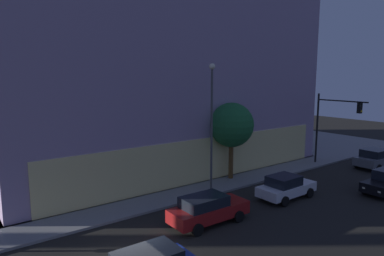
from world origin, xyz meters
TOP-DOWN VIEW (x-y plane):
  - sidewalk_corner at (0.00, 35.09)m, footprint 80.00×60.00m
  - modern_building at (10.74, 19.46)m, footprint 28.98×23.54m
  - traffic_light_far_corner at (22.87, 4.70)m, footprint 0.54×4.92m
  - street_lamp_sidewalk at (9.61, 5.91)m, footprint 0.44×0.44m
  - sidewalk_tree at (12.77, 7.21)m, footprint 3.56×3.56m
  - car_red at (5.93, 1.81)m, footprint 4.80×2.08m
  - car_white at (12.84, 1.78)m, footprint 4.41×2.09m
  - car_grey at (25.99, 1.95)m, footprint 4.52×2.34m

SIDE VIEW (x-z plane):
  - sidewalk_corner at x=0.00m, z-range 0.00..0.15m
  - car_white at x=12.84m, z-range 0.01..1.64m
  - car_red at x=5.93m, z-range 0.03..1.70m
  - car_grey at x=25.99m, z-range 0.02..1.79m
  - sidewalk_tree at x=12.77m, z-range 1.42..7.57m
  - traffic_light_far_corner at x=22.87m, z-range 1.22..7.83m
  - street_lamp_sidewalk at x=9.61m, z-range 1.21..10.29m
  - modern_building at x=10.74m, z-range -0.09..21.38m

